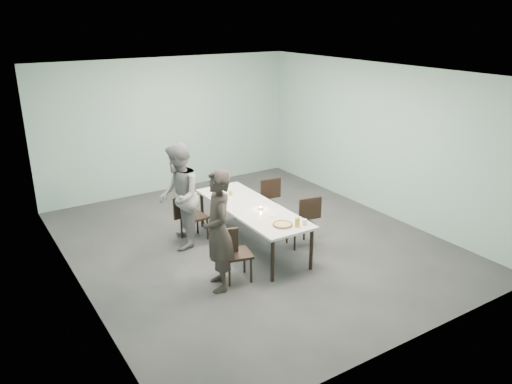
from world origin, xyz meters
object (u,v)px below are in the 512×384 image
chair_far_left (190,214)px  chair_far_right (266,197)px  diner_far (179,197)px  table (252,210)px  diner_near (218,231)px  chair_near_left (232,251)px  beer_glass (297,222)px  pizza (283,225)px  amber_tumbler (231,193)px  chair_near_right (304,218)px  side_plate (273,215)px  water_tumbler (305,222)px  tealight (261,208)px

chair_far_left → chair_far_right: (1.61, -0.02, 0.00)m
chair_far_right → diner_far: diner_far is taller
table → diner_near: size_ratio=1.42×
chair_near_left → beer_glass: beer_glass is taller
pizza → diner_far: bearing=121.8°
beer_glass → diner_far: bearing=123.5°
chair_far_left → chair_far_right: bearing=-6.2°
diner_far → amber_tumbler: size_ratio=23.16×
chair_near_left → diner_near: diner_near is taller
chair_near_right → pizza: chair_near_right is taller
pizza → side_plate: (0.11, 0.44, -0.01)m
chair_near_left → chair_far_right: 2.37m
table → diner_near: (-1.15, -0.92, 0.23)m
diner_near → diner_far: (0.10, 1.61, 0.01)m
chair_near_left → beer_glass: (1.03, -0.26, 0.32)m
diner_near → pizza: size_ratio=5.41×
chair_far_left → chair_near_right: bearing=-43.5°
table → chair_near_left: chair_near_left is taller
side_plate → water_tumbler: 0.63m
diner_far → tealight: bearing=75.5°
pizza → water_tumbler: 0.35m
beer_glass → chair_near_left: bearing=165.6°
diner_near → chair_far_left: bearing=-174.5°
chair_near_right → amber_tumbler: size_ratio=10.88×
beer_glass → tealight: (-0.09, 0.92, -0.05)m
diner_near → pizza: bearing=105.0°
chair_far_left → diner_far: (-0.25, -0.13, 0.43)m
water_tumbler → diner_far: bearing=126.6°
chair_far_right → amber_tumbler: chair_far_right is taller
diner_far → amber_tumbler: diner_far is taller
chair_near_left → diner_far: (-0.16, 1.53, 0.43)m
chair_near_left → side_plate: chair_near_left is taller
diner_near → tealight: 1.41m
table → amber_tumbler: size_ratio=32.66×
chair_near_left → diner_near: bearing=-150.5°
table → pizza: (-0.03, -0.95, 0.08)m
table → tealight: size_ratio=46.65×
pizza → water_tumbler: bearing=-25.8°
chair_far_right → water_tumbler: (-0.53, -1.91, 0.29)m
diner_far → pizza: 1.94m
chair_near_left → diner_near: 0.50m
diner_near → diner_far: size_ratio=0.99×
diner_near → tealight: size_ratio=32.84×
chair_near_right → water_tumbler: chair_near_right is taller
chair_near_left → chair_far_right: size_ratio=1.00×
chair_near_left → water_tumbler: size_ratio=9.67×
chair_near_left → amber_tumbler: chair_near_left is taller
diner_far → chair_near_right: bearing=83.0°
table → beer_glass: (0.15, -1.11, 0.13)m
pizza → diner_near: bearing=178.1°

